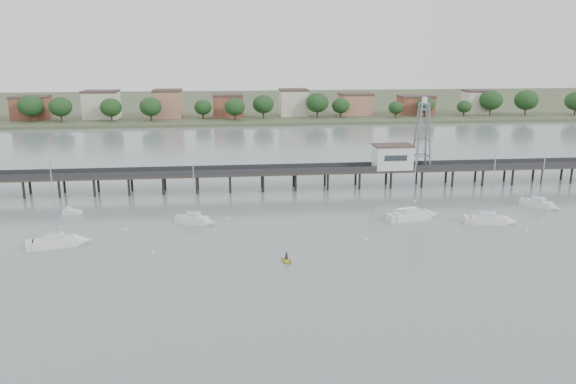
% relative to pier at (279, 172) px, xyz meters
% --- Properties ---
extents(ground_plane, '(500.00, 500.00, 0.00)m').
position_rel_pier_xyz_m(ground_plane, '(0.00, -60.00, -3.79)').
color(ground_plane, slate).
rests_on(ground_plane, ground).
extents(pier, '(150.00, 5.00, 5.50)m').
position_rel_pier_xyz_m(pier, '(0.00, 0.00, 0.00)').
color(pier, '#2D2823').
rests_on(pier, ground).
extents(pier_building, '(8.40, 5.40, 5.30)m').
position_rel_pier_xyz_m(pier_building, '(25.00, 0.00, 2.87)').
color(pier_building, silver).
rests_on(pier_building, ground).
extents(lattice_tower, '(3.20, 3.20, 15.50)m').
position_rel_pier_xyz_m(lattice_tower, '(31.50, 0.00, 7.31)').
color(lattice_tower, slate).
rests_on(lattice_tower, ground).
extents(sailboat_a, '(8.89, 4.58, 14.08)m').
position_rel_pier_xyz_m(sailboat_a, '(-36.28, -31.79, -3.16)').
color(sailboat_a, silver).
rests_on(sailboat_a, ground).
extents(sailboat_e, '(6.02, 6.31, 11.32)m').
position_rel_pier_xyz_m(sailboat_e, '(48.70, -20.36, -3.14)').
color(sailboat_e, silver).
rests_on(sailboat_e, ground).
extents(sailboat_c, '(9.56, 4.75, 15.09)m').
position_rel_pier_xyz_m(sailboat_c, '(22.86, -24.16, -3.16)').
color(sailboat_c, silver).
rests_on(sailboat_c, ground).
extents(sailboat_b, '(6.91, 4.34, 11.18)m').
position_rel_pier_xyz_m(sailboat_b, '(-16.17, -23.09, -3.14)').
color(sailboat_b, silver).
rests_on(sailboat_b, ground).
extents(sailboat_d, '(8.55, 3.96, 13.62)m').
position_rel_pier_xyz_m(sailboat_d, '(35.15, -28.58, -3.15)').
color(sailboat_d, silver).
rests_on(sailboat_d, ground).
extents(white_tender, '(3.61, 2.44, 1.30)m').
position_rel_pier_xyz_m(white_tender, '(-39.76, -14.22, -3.39)').
color(white_tender, silver).
rests_on(white_tender, ground).
extents(yellow_dinghy, '(1.77, 0.99, 2.38)m').
position_rel_pier_xyz_m(yellow_dinghy, '(-2.86, -42.39, -3.79)').
color(yellow_dinghy, yellow).
rests_on(yellow_dinghy, ground).
extents(dinghy_occupant, '(0.55, 1.25, 0.29)m').
position_rel_pier_xyz_m(dinghy_occupant, '(-2.86, -42.39, -3.79)').
color(dinghy_occupant, black).
rests_on(dinghy_occupant, ground).
extents(mooring_buoys, '(67.28, 24.28, 0.39)m').
position_rel_pier_xyz_m(mooring_buoys, '(-0.74, -26.22, -3.71)').
color(mooring_buoys, '#F0E7BA').
rests_on(mooring_buoys, ground).
extents(far_shore, '(500.00, 170.00, 10.40)m').
position_rel_pier_xyz_m(far_shore, '(0.36, 179.58, -2.85)').
color(far_shore, '#475133').
rests_on(far_shore, ground).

